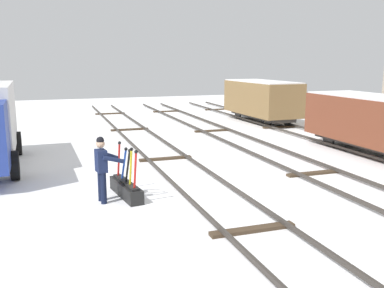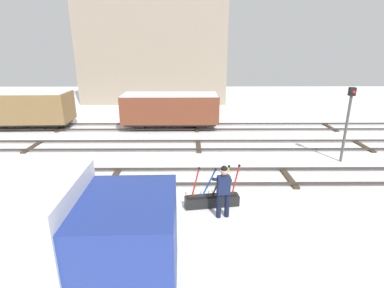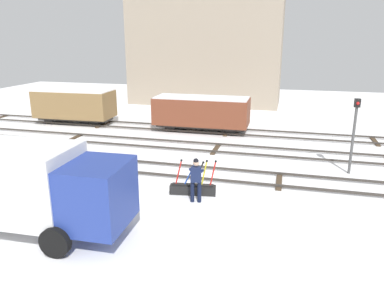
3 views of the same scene
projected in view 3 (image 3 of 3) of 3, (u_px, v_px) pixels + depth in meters
name	position (u px, v px, depth m)	size (l,w,h in m)	color
ground_plane	(199.00, 175.00, 16.62)	(60.00, 60.00, 0.00)	white
track_main_line	(199.00, 172.00, 16.59)	(44.00, 1.94, 0.18)	#38332D
track_siding_near	(216.00, 148.00, 20.28)	(44.00, 1.94, 0.18)	#38332D
track_siding_far	(227.00, 131.00, 23.88)	(44.00, 1.94, 0.18)	#38332D
switch_lever_frame	(193.00, 188.00, 14.50)	(1.83, 0.62, 1.44)	black
rail_worker	(196.00, 177.00, 13.65)	(0.60, 0.71, 1.71)	#111831
delivery_truck	(25.00, 184.00, 11.37)	(6.45, 2.62, 2.80)	navy
signal_post	(354.00, 128.00, 16.21)	(0.24, 0.32, 3.40)	#4C4C4C
apartment_building	(206.00, 40.00, 33.72)	(13.78, 5.87, 11.46)	gray
freight_car_mid_siding	(201.00, 112.00, 23.96)	(6.10, 2.30, 2.26)	#2D2B28
freight_car_back_track	(74.00, 104.00, 26.15)	(5.51, 2.43, 2.40)	#2D2B28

